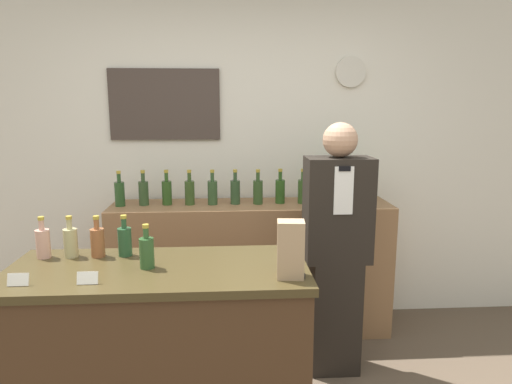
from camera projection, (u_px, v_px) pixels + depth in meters
The scene contains 24 objects.
back_wall at pixel (234, 153), 3.60m from camera, with size 5.20×0.09×2.70m.
back_shelf at pixel (252, 268), 3.49m from camera, with size 2.08×0.46×1.00m.
display_counter at pixel (162, 357), 2.30m from camera, with size 1.46×0.63×0.96m.
shopkeeper at pixel (336, 251), 2.91m from camera, with size 0.41×0.26×1.63m.
potted_plant at pixel (354, 176), 3.41m from camera, with size 0.26×0.26×0.35m.
paper_bag at pixel (291, 249), 2.06m from camera, with size 0.13×0.11×0.26m.
tape_dispenser at pixel (295, 272), 2.08m from camera, with size 0.09×0.06×0.07m.
price_card_left at pixel (18, 280), 1.98m from camera, with size 0.09×0.02×0.06m.
price_card_right at pixel (87, 278), 2.00m from camera, with size 0.09×0.02×0.06m.
counter_bottle_0 at pixel (43, 242), 2.33m from camera, with size 0.07×0.07×0.22m.
counter_bottle_1 at pixel (71, 242), 2.35m from camera, with size 0.07×0.07×0.22m.
counter_bottle_2 at pixel (98, 241), 2.35m from camera, with size 0.07×0.07×0.22m.
counter_bottle_3 at pixel (125, 241), 2.36m from camera, with size 0.07×0.07×0.22m.
counter_bottle_4 at pixel (147, 252), 2.18m from camera, with size 0.07×0.07×0.22m.
shelf_bottle_0 at pixel (120, 193), 3.31m from camera, with size 0.07×0.07×0.26m.
shelf_bottle_1 at pixel (144, 192), 3.34m from camera, with size 0.07×0.07×0.26m.
shelf_bottle_2 at pixel (167, 192), 3.36m from camera, with size 0.07×0.07×0.26m.
shelf_bottle_3 at pixel (190, 192), 3.36m from camera, with size 0.07×0.07×0.26m.
shelf_bottle_4 at pixel (213, 192), 3.36m from camera, with size 0.07×0.07×0.26m.
shelf_bottle_5 at pixel (235, 191), 3.38m from camera, with size 0.07×0.07×0.26m.
shelf_bottle_6 at pixel (258, 191), 3.38m from camera, with size 0.07×0.07×0.26m.
shelf_bottle_7 at pixel (280, 190), 3.41m from camera, with size 0.07×0.07×0.26m.
shelf_bottle_8 at pixel (303, 190), 3.41m from camera, with size 0.07×0.07×0.26m.
shelf_bottle_9 at pixel (325, 190), 3.41m from camera, with size 0.07×0.07×0.26m.
Camera 1 is at (-0.06, -1.60, 1.74)m, focal length 32.00 mm.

